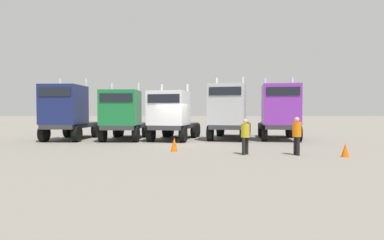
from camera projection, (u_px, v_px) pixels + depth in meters
name	position (u px, v px, depth m)	size (l,w,h in m)	color
ground	(176.00, 143.00, 19.51)	(200.00, 200.00, 0.00)	slate
semi_truck_navy	(68.00, 111.00, 21.47)	(2.91, 6.06, 4.38)	#333338
semi_truck_green	(123.00, 115.00, 21.39)	(2.78, 6.03, 4.01)	#333338
semi_truck_white	(172.00, 115.00, 21.31)	(3.79, 6.20, 3.95)	#333338
semi_truck_silver	(229.00, 112.00, 21.83)	(4.10, 6.84, 4.45)	#333338
semi_truck_purple	(280.00, 111.00, 21.55)	(3.49, 6.01, 4.43)	#333338
visitor_in_hivis	(297.00, 133.00, 14.33)	(0.44, 0.45, 1.76)	black
visitor_with_camera	(245.00, 134.00, 14.47)	(0.56, 0.56, 1.68)	black
traffic_cone_near	(345.00, 150.00, 13.75)	(0.36, 0.36, 0.63)	#F2590C
traffic_cone_mid	(174.00, 144.00, 15.63)	(0.36, 0.36, 0.73)	#F2590C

